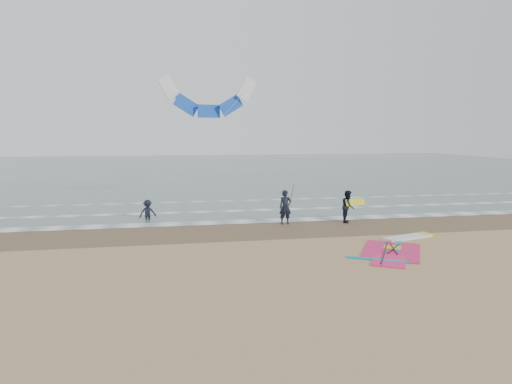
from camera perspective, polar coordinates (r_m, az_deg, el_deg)
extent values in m
plane|color=tan|center=(19.62, 7.99, -8.14)|extent=(120.00, 120.00, 0.00)
cube|color=#47605E|center=(66.40, -5.18, 2.92)|extent=(120.00, 80.00, 0.02)
cube|color=brown|center=(25.22, 3.68, -4.56)|extent=(120.00, 5.00, 0.01)
cube|color=white|center=(27.31, 2.56, -3.57)|extent=(120.00, 1.20, 0.02)
cube|color=white|center=(30.96, 0.98, -2.24)|extent=(120.00, 0.70, 0.02)
cube|color=white|center=(35.33, -0.46, -1.03)|extent=(120.00, 0.50, 0.01)
cube|color=white|center=(24.03, 18.39, -5.39)|extent=(2.78, 1.48, 0.13)
cube|color=yellow|center=(24.94, 20.38, -5.01)|extent=(0.66, 0.77, 0.14)
cube|color=#EC1D64|center=(21.28, 16.56, -7.08)|extent=(3.80, 4.20, 0.04)
cube|color=#EC1D64|center=(19.71, 16.30, -8.23)|extent=(2.10, 2.34, 0.05)
cube|color=#0C8C99|center=(22.98, 17.39, -6.03)|extent=(1.94, 3.12, 0.05)
cube|color=#0C8C99|center=(19.71, 14.88, -8.17)|extent=(2.28, 1.45, 0.05)
cube|color=yellow|center=(21.89, 16.68, -6.66)|extent=(0.98, 0.94, 0.06)
cylinder|color=black|center=(20.90, 15.77, -7.23)|extent=(2.01, 3.41, 0.07)
cylinder|color=black|center=(21.55, 16.82, -6.76)|extent=(1.34, 1.48, 0.04)
cylinder|color=black|center=(21.55, 16.82, -6.76)|extent=(0.64, 1.87, 0.04)
imported|color=black|center=(26.21, 3.69, -1.92)|extent=(0.73, 0.48, 1.97)
imported|color=black|center=(27.25, 11.43, -1.78)|extent=(1.03, 1.13, 1.89)
imported|color=black|center=(28.20, -13.40, -1.84)|extent=(1.12, 0.79, 1.58)
cylinder|color=black|center=(26.22, 4.34, -0.90)|extent=(0.17, 0.86, 1.82)
cube|color=yellow|center=(27.27, 12.30, -1.26)|extent=(1.30, 0.51, 0.39)
cube|color=white|center=(32.47, -10.81, 12.68)|extent=(1.56, 0.57, 1.87)
cube|color=blue|center=(32.40, -8.71, 10.72)|extent=(1.81, 0.65, 1.60)
cube|color=blue|center=(32.47, -5.91, 10.02)|extent=(1.59, 0.58, 0.90)
cube|color=blue|center=(32.65, -3.15, 10.77)|extent=(1.81, 0.65, 1.60)
cube|color=white|center=(32.90, -1.15, 12.74)|extent=(1.56, 0.57, 1.87)
cylinder|color=beige|center=(30.08, -12.04, 6.15)|extent=(1.45, 4.55, 7.26)
cylinder|color=beige|center=(30.13, -6.88, 6.26)|extent=(6.84, 4.55, 7.27)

